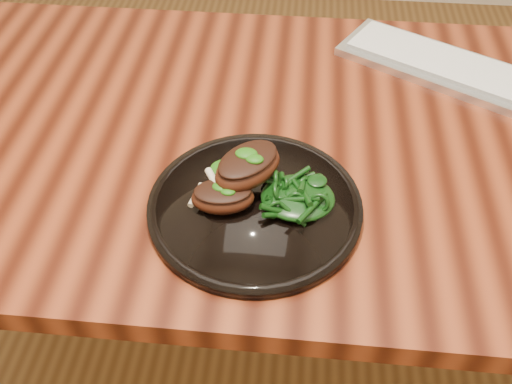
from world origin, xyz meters
TOP-DOWN VIEW (x-y plane):
  - desk at (0.00, 0.00)m, footprint 1.60×0.80m
  - plate at (-0.07, -0.19)m, footprint 0.32×0.32m
  - lamb_chop_front at (-0.12, -0.20)m, footprint 0.10×0.07m
  - lamb_chop_back at (-0.08, -0.16)m, footprint 0.13×0.13m
  - herb_smear at (-0.11, -0.12)m, footprint 0.07×0.05m
  - greens_heap at (-0.01, -0.19)m, footprint 0.11×0.10m
  - keyboard at (0.29, 0.20)m, footprint 0.49×0.36m

SIDE VIEW (x-z plane):
  - desk at x=0.00m, z-range 0.29..1.04m
  - plate at x=-0.07m, z-range 0.75..0.77m
  - keyboard at x=0.29m, z-range 0.75..0.77m
  - herb_smear at x=-0.11m, z-range 0.77..0.77m
  - greens_heap at x=-0.01m, z-range 0.77..0.81m
  - lamb_chop_front at x=-0.12m, z-range 0.77..0.81m
  - lamb_chop_back at x=-0.08m, z-range 0.79..0.84m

